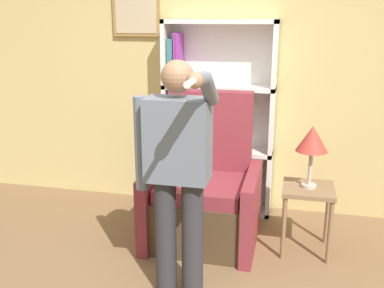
{
  "coord_description": "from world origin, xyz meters",
  "views": [
    {
      "loc": [
        0.63,
        -2.4,
        1.92
      ],
      "look_at": [
        -0.1,
        0.73,
        1.01
      ],
      "focal_mm": 42.0,
      "sensor_mm": 36.0,
      "label": 1
    }
  ],
  "objects_px": {
    "armchair": "(204,196)",
    "side_table": "(308,199)",
    "bookcase": "(209,121)",
    "table_lamp": "(312,141)",
    "person_standing": "(177,168)"
  },
  "relations": [
    {
      "from": "bookcase",
      "to": "armchair",
      "type": "xyz_separation_m",
      "value": [
        0.09,
        -0.66,
        -0.52
      ]
    },
    {
      "from": "bookcase",
      "to": "side_table",
      "type": "height_order",
      "value": "bookcase"
    },
    {
      "from": "bookcase",
      "to": "table_lamp",
      "type": "distance_m",
      "value": 1.2
    },
    {
      "from": "person_standing",
      "to": "table_lamp",
      "type": "height_order",
      "value": "person_standing"
    },
    {
      "from": "bookcase",
      "to": "table_lamp",
      "type": "relative_size",
      "value": 3.69
    },
    {
      "from": "table_lamp",
      "to": "armchair",
      "type": "bearing_deg",
      "value": 177.49
    },
    {
      "from": "side_table",
      "to": "table_lamp",
      "type": "xyz_separation_m",
      "value": [
        0.0,
        -0.0,
        0.5
      ]
    },
    {
      "from": "armchair",
      "to": "side_table",
      "type": "distance_m",
      "value": 0.88
    },
    {
      "from": "person_standing",
      "to": "armchair",
      "type": "bearing_deg",
      "value": 89.77
    },
    {
      "from": "armchair",
      "to": "table_lamp",
      "type": "bearing_deg",
      "value": -2.51
    },
    {
      "from": "armchair",
      "to": "side_table",
      "type": "height_order",
      "value": "armchair"
    },
    {
      "from": "person_standing",
      "to": "side_table",
      "type": "height_order",
      "value": "person_standing"
    },
    {
      "from": "bookcase",
      "to": "side_table",
      "type": "distance_m",
      "value": 1.28
    },
    {
      "from": "bookcase",
      "to": "armchair",
      "type": "bearing_deg",
      "value": -82.14
    },
    {
      "from": "armchair",
      "to": "side_table",
      "type": "bearing_deg",
      "value": -2.51
    }
  ]
}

